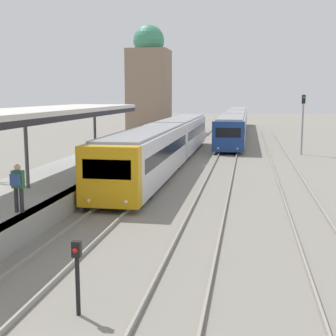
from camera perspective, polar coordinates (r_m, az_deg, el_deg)
The scene contains 7 objects.
platform_canopy at distance 20.66m, azimuth -16.97°, elevation 6.47°, with size 4.00×22.72×3.36m.
person_on_platform at distance 16.63m, azimuth -17.86°, elevation -1.89°, with size 0.40×0.40×1.66m.
train_near at distance 33.26m, azimuth -0.00°, elevation 3.32°, with size 2.64×29.32×2.93m.
train_far at distance 58.59m, azimuth 8.21°, elevation 5.63°, with size 2.64×41.14×2.86m.
signal_post_near at distance 10.74m, azimuth -11.02°, elevation -12.04°, with size 0.20×0.22×1.71m.
signal_mast_far at distance 39.81m, azimuth 16.12°, elevation 5.98°, with size 0.28×0.29×4.87m.
distant_domed_building at distance 62.83m, azimuth -2.32°, elevation 10.45°, with size 5.26×5.26×13.87m.
Camera 1 is at (5.60, -5.23, 4.88)m, focal length 50.00 mm.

